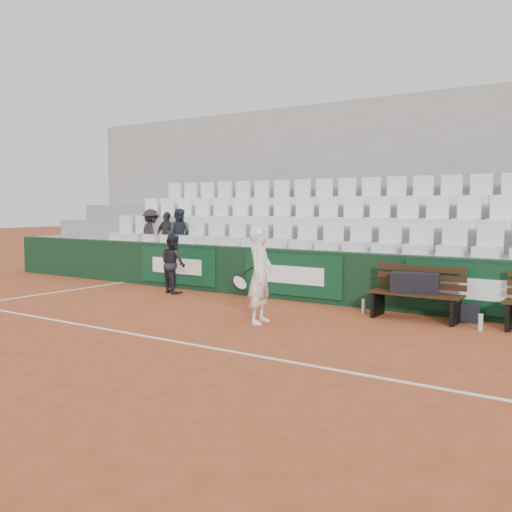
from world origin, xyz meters
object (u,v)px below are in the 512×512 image
at_px(water_bottle_far, 481,323).
at_px(spectator_c, 178,216).
at_px(spectator_a, 151,216).
at_px(water_bottle_near, 364,306).
at_px(tennis_player, 260,275).
at_px(sports_bag_ground, 465,313).
at_px(spectator_b, 167,217).
at_px(ball_kid, 173,264).
at_px(bench_left, 415,306).
at_px(sports_bag_left, 415,283).

height_order(water_bottle_far, spectator_c, spectator_c).
bearing_deg(spectator_a, water_bottle_near, -165.40).
relative_size(water_bottle_far, tennis_player, 0.16).
xyz_separation_m(sports_bag_ground, water_bottle_near, (-1.65, -0.24, -0.02)).
bearing_deg(spectator_b, ball_kid, 136.37).
relative_size(bench_left, ball_kid, 1.19).
bearing_deg(spectator_a, sports_bag_left, -164.57).
distance_m(ball_kid, spectator_c, 1.80).
distance_m(water_bottle_near, ball_kid, 4.37).
distance_m(sports_bag_ground, spectator_b, 7.45).
distance_m(spectator_a, spectator_b, 0.55).
xyz_separation_m(bench_left, spectator_b, (-6.56, 1.15, 1.37)).
bearing_deg(tennis_player, spectator_a, 151.52).
bearing_deg(sports_bag_ground, ball_kid, -176.44).
distance_m(sports_bag_ground, water_bottle_far, 0.71).
bearing_deg(sports_bag_left, ball_kid, -179.15).
bearing_deg(sports_bag_ground, water_bottle_near, -171.67).
distance_m(ball_kid, spectator_a, 2.39).
height_order(water_bottle_near, water_bottle_far, water_bottle_far).
distance_m(sports_bag_left, ball_kid, 5.26).
xyz_separation_m(ball_kid, spectator_c, (-0.90, 1.20, 1.00)).
relative_size(sports_bag_left, spectator_a, 0.61).
height_order(water_bottle_far, tennis_player, tennis_player).
xyz_separation_m(sports_bag_left, spectator_c, (-6.16, 1.12, 1.01)).
bearing_deg(tennis_player, bench_left, 39.45).
bearing_deg(spectator_a, ball_kid, 171.09).
bearing_deg(spectator_b, spectator_c, 179.67).
xyz_separation_m(sports_bag_left, ball_kid, (-5.26, -0.08, 0.02)).
bearing_deg(sports_bag_ground, spectator_b, 173.54).
relative_size(sports_bag_left, tennis_player, 0.49).
relative_size(spectator_a, spectator_c, 0.99).
bearing_deg(sports_bag_left, water_bottle_far, -15.16).
bearing_deg(spectator_a, tennis_player, 175.92).
relative_size(tennis_player, ball_kid, 1.22).
relative_size(water_bottle_near, ball_kid, 0.19).
distance_m(bench_left, sports_bag_ground, 0.78).
height_order(sports_bag_ground, spectator_c, spectator_c).
bearing_deg(spectator_a, water_bottle_far, -165.43).
height_order(sports_bag_left, ball_kid, ball_kid).
bearing_deg(water_bottle_near, spectator_b, 169.26).
distance_m(sports_bag_left, tennis_player, 2.57).
distance_m(sports_bag_left, water_bottle_near, 1.04).
bearing_deg(water_bottle_near, bench_left, -5.42).
bearing_deg(spectator_c, tennis_player, 126.85).
distance_m(water_bottle_far, spectator_b, 7.91).
bearing_deg(bench_left, spectator_c, 169.44).
distance_m(water_bottle_near, spectator_b, 5.90).
xyz_separation_m(water_bottle_near, water_bottle_far, (2.03, -0.35, 0.00)).
bearing_deg(spectator_c, bench_left, 149.74).
relative_size(sports_bag_ground, spectator_a, 0.37).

